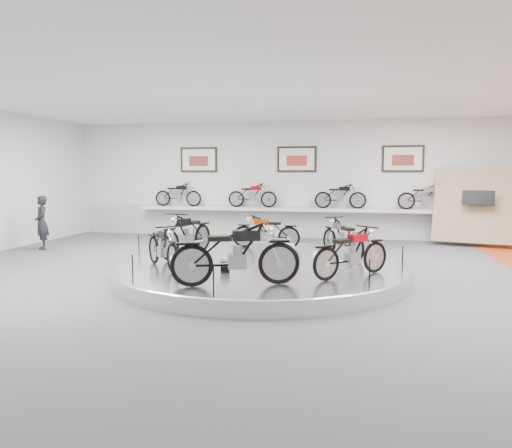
% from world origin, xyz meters
% --- Properties ---
extents(floor, '(16.00, 16.00, 0.00)m').
position_xyz_m(floor, '(0.00, 0.00, 0.00)').
color(floor, '#545457').
rests_on(floor, ground).
extents(ceiling, '(16.00, 16.00, 0.00)m').
position_xyz_m(ceiling, '(0.00, 0.00, 4.00)').
color(ceiling, white).
rests_on(ceiling, wall_back).
extents(wall_back, '(16.00, 0.00, 16.00)m').
position_xyz_m(wall_back, '(0.00, 7.00, 2.00)').
color(wall_back, white).
rests_on(wall_back, floor).
extents(wall_front, '(16.00, 0.00, 16.00)m').
position_xyz_m(wall_front, '(0.00, -7.00, 2.00)').
color(wall_front, white).
rests_on(wall_front, floor).
extents(dado_band, '(15.68, 0.04, 1.10)m').
position_xyz_m(dado_band, '(0.00, 6.98, 0.55)').
color(dado_band, '#BCBCBA').
rests_on(dado_band, floor).
extents(display_platform, '(6.40, 6.40, 0.30)m').
position_xyz_m(display_platform, '(0.00, 0.30, 0.15)').
color(display_platform, silver).
rests_on(display_platform, floor).
extents(platform_rim, '(6.40, 6.40, 0.10)m').
position_xyz_m(platform_rim, '(0.00, 0.30, 0.27)').
color(platform_rim, '#B2B2BA').
rests_on(platform_rim, display_platform).
extents(shelf, '(11.00, 0.55, 0.10)m').
position_xyz_m(shelf, '(0.00, 6.70, 1.00)').
color(shelf, silver).
rests_on(shelf, wall_back).
extents(poster_left, '(1.35, 0.06, 0.88)m').
position_xyz_m(poster_left, '(-3.50, 6.96, 2.70)').
color(poster_left, white).
rests_on(poster_left, wall_back).
extents(poster_center, '(1.35, 0.06, 0.88)m').
position_xyz_m(poster_center, '(0.00, 6.96, 2.70)').
color(poster_center, white).
rests_on(poster_center, wall_back).
extents(poster_right, '(1.35, 0.06, 0.88)m').
position_xyz_m(poster_right, '(3.50, 6.96, 2.70)').
color(poster_right, white).
rests_on(poster_right, wall_back).
extents(display_panel, '(2.56, 1.52, 2.30)m').
position_xyz_m(display_panel, '(5.60, 6.10, 1.25)').
color(display_panel, tan).
rests_on(display_panel, floor).
extents(shelf_bike_a, '(1.22, 0.43, 0.73)m').
position_xyz_m(shelf_bike_a, '(-4.20, 6.70, 1.42)').
color(shelf_bike_a, black).
rests_on(shelf_bike_a, shelf).
extents(shelf_bike_b, '(1.22, 0.43, 0.73)m').
position_xyz_m(shelf_bike_b, '(-1.50, 6.70, 1.42)').
color(shelf_bike_b, '#93000C').
rests_on(shelf_bike_b, shelf).
extents(shelf_bike_c, '(1.22, 0.43, 0.73)m').
position_xyz_m(shelf_bike_c, '(1.50, 6.70, 1.42)').
color(shelf_bike_c, black).
rests_on(shelf_bike_c, shelf).
extents(shelf_bike_d, '(1.22, 0.43, 0.73)m').
position_xyz_m(shelf_bike_d, '(4.20, 6.70, 1.42)').
color(shelf_bike_d, '#A1A0A4').
rests_on(shelf_bike_d, shelf).
extents(bike_a, '(1.28, 1.61, 0.91)m').
position_xyz_m(bike_a, '(1.72, 1.51, 0.76)').
color(bike_a, '#A1A0A4').
rests_on(bike_a, display_platform).
extents(bike_b, '(1.51, 0.60, 0.87)m').
position_xyz_m(bike_b, '(-0.26, 2.46, 0.74)').
color(bike_b, '#B22E00').
rests_on(bike_b, display_platform).
extents(bike_c, '(1.02, 1.87, 1.04)m').
position_xyz_m(bike_c, '(-1.87, 0.90, 0.82)').
color(bike_c, black).
rests_on(bike_c, display_platform).
extents(bike_d, '(1.42, 1.55, 0.92)m').
position_xyz_m(bike_d, '(-1.85, -0.66, 0.76)').
color(bike_d, black).
rests_on(bike_d, display_platform).
extents(bike_e, '(2.03, 1.27, 1.13)m').
position_xyz_m(bike_e, '(-0.02, -1.87, 0.86)').
color(bike_e, black).
rests_on(bike_e, display_platform).
extents(bike_f, '(1.53, 1.54, 0.94)m').
position_xyz_m(bike_f, '(1.94, -0.72, 0.77)').
color(bike_f, '#93000C').
rests_on(bike_f, display_platform).
extents(visitor, '(0.66, 0.69, 1.58)m').
position_xyz_m(visitor, '(-7.00, 2.83, 0.79)').
color(visitor, black).
rests_on(visitor, floor).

